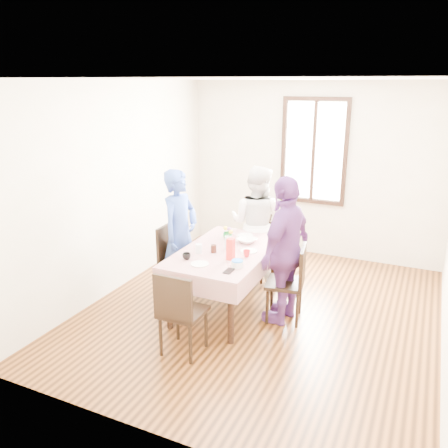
{
  "coord_description": "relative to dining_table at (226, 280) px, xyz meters",
  "views": [
    {
      "loc": [
        1.68,
        -4.72,
        2.68
      ],
      "look_at": [
        -0.43,
        -0.14,
        1.1
      ],
      "focal_mm": 36.74,
      "sensor_mm": 36.0,
      "label": 1
    }
  ],
  "objects": [
    {
      "name": "plate_near",
      "position": [
        -0.07,
        -0.53,
        0.39
      ],
      "size": [
        0.2,
        0.2,
        0.01
      ],
      "primitive_type": "cylinder",
      "color": "white",
      "rests_on": "tablecloth"
    },
    {
      "name": "serving_bowl",
      "position": [
        0.13,
        0.35,
        0.42
      ],
      "size": [
        0.28,
        0.28,
        0.06
      ],
      "primitive_type": "imported",
      "rotation": [
        0.0,
        0.0,
        -0.26
      ],
      "color": "white",
      "rests_on": "tablecloth"
    },
    {
      "name": "chair_right",
      "position": [
        0.73,
        0.05,
        0.08
      ],
      "size": [
        0.49,
        0.49,
        0.91
      ],
      "primitive_type": "cube",
      "rotation": [
        0.0,
        0.0,
        1.74
      ],
      "color": "black",
      "rests_on": "ground"
    },
    {
      "name": "person_far",
      "position": [
        0.0,
        1.02,
        0.43
      ],
      "size": [
        0.81,
        0.64,
        1.61
      ],
      "primitive_type": "imported",
      "rotation": [
        0.0,
        0.0,
        3.1
      ],
      "color": "silver",
      "rests_on": "ground"
    },
    {
      "name": "plate_far",
      "position": [
        0.01,
        0.58,
        0.39
      ],
      "size": [
        0.2,
        0.2,
        0.01
      ],
      "primitive_type": "cylinder",
      "color": "white",
      "rests_on": "tablecloth"
    },
    {
      "name": "jam_jar",
      "position": [
        -0.1,
        -0.13,
        0.43
      ],
      "size": [
        0.07,
        0.07,
        0.09
      ],
      "primitive_type": "cylinder",
      "color": "black",
      "rests_on": "tablecloth"
    },
    {
      "name": "chair_far",
      "position": [
        0.0,
        1.04,
        0.08
      ],
      "size": [
        0.46,
        0.46,
        0.91
      ],
      "primitive_type": "cube",
      "rotation": [
        0.0,
        0.0,
        3.04
      ],
      "color": "black",
      "rests_on": "ground"
    },
    {
      "name": "mug_flag",
      "position": [
        0.31,
        -0.1,
        0.43
      ],
      "size": [
        0.12,
        0.12,
        0.08
      ],
      "primitive_type": "imported",
      "rotation": [
        0.0,
        0.0,
        0.54
      ],
      "color": "red",
      "rests_on": "tablecloth"
    },
    {
      "name": "mug_green",
      "position": [
        -0.14,
        0.37,
        0.43
      ],
      "size": [
        0.12,
        0.12,
        0.09
      ],
      "primitive_type": "imported",
      "rotation": [
        0.0,
        0.0,
        0.08
      ],
      "color": "#0C7226",
      "rests_on": "tablecloth"
    },
    {
      "name": "smartphone",
      "position": [
        0.29,
        -0.57,
        0.39
      ],
      "size": [
        0.08,
        0.16,
        0.01
      ],
      "primitive_type": "cube",
      "color": "black",
      "rests_on": "tablecloth"
    },
    {
      "name": "ground",
      "position": [
        0.43,
        0.09,
        -0.38
      ],
      "size": [
        4.5,
        4.5,
        0.0
      ],
      "primitive_type": "plane",
      "color": "black",
      "rests_on": "ground"
    },
    {
      "name": "butter_lid",
      "position": [
        0.33,
        -0.42,
        0.46
      ],
      "size": [
        0.12,
        0.12,
        0.01
      ],
      "primitive_type": "cylinder",
      "color": "blue",
      "rests_on": "butter_tub"
    },
    {
      "name": "flower_vase",
      "position": [
        0.01,
        0.04,
        0.47
      ],
      "size": [
        0.08,
        0.08,
        0.16
      ],
      "primitive_type": "cylinder",
      "color": "silver",
      "rests_on": "tablecloth"
    },
    {
      "name": "plate_right",
      "position": [
        0.27,
        0.07,
        0.39
      ],
      "size": [
        0.2,
        0.2,
        0.01
      ],
      "primitive_type": "cylinder",
      "color": "white",
      "rests_on": "tablecloth"
    },
    {
      "name": "chair_left",
      "position": [
        -0.73,
        0.14,
        0.08
      ],
      "size": [
        0.42,
        0.42,
        0.91
      ],
      "primitive_type": "cube",
      "rotation": [
        0.0,
        0.0,
        -1.56
      ],
      "color": "black",
      "rests_on": "ground"
    },
    {
      "name": "back_wall",
      "position": [
        0.43,
        2.34,
        0.98
      ],
      "size": [
        4.0,
        0.0,
        4.0
      ],
      "primitive_type": "plane",
      "rotation": [
        1.57,
        0.0,
        0.0
      ],
      "color": "beige",
      "rests_on": "ground"
    },
    {
      "name": "mug_black",
      "position": [
        -0.28,
        -0.46,
        0.42
      ],
      "size": [
        0.11,
        0.11,
        0.07
      ],
      "primitive_type": "imported",
      "rotation": [
        0.0,
        0.0,
        -0.22
      ],
      "color": "black",
      "rests_on": "tablecloth"
    },
    {
      "name": "person_right",
      "position": [
        0.71,
        0.05,
        0.48
      ],
      "size": [
        0.58,
        1.06,
        1.71
      ],
      "primitive_type": "imported",
      "rotation": [
        0.0,
        0.0,
        -1.74
      ],
      "color": "#5F2E71",
      "rests_on": "ground"
    },
    {
      "name": "person_left",
      "position": [
        -0.71,
        0.14,
        0.45
      ],
      "size": [
        0.46,
        0.64,
        1.65
      ],
      "primitive_type": "imported",
      "rotation": [
        0.0,
        0.0,
        1.46
      ],
      "color": "#2D4792",
      "rests_on": "ground"
    },
    {
      "name": "butter_tub",
      "position": [
        0.33,
        -0.42,
        0.42
      ],
      "size": [
        0.13,
        0.13,
        0.07
      ],
      "primitive_type": "cylinder",
      "color": "white",
      "rests_on": "tablecloth"
    },
    {
      "name": "chair_near",
      "position": [
        0.0,
        -1.04,
        0.08
      ],
      "size": [
        0.42,
        0.42,
        0.91
      ],
      "primitive_type": "cube",
      "rotation": [
        0.0,
        0.0,
        0.0
      ],
      "color": "black",
      "rests_on": "ground"
    },
    {
      "name": "flower_bunch",
      "position": [
        0.01,
        0.04,
        0.6
      ],
      "size": [
        0.09,
        0.09,
        0.1
      ],
      "primitive_type": null,
      "color": "yellow",
      "rests_on": "flower_vase"
    },
    {
      "name": "window_pane",
      "position": [
        0.43,
        2.33,
        1.27
      ],
      "size": [
        0.9,
        0.02,
        1.5
      ],
      "primitive_type": "cube",
      "color": "white",
      "rests_on": "back_wall"
    },
    {
      "name": "juice_carton",
      "position": [
        0.17,
        -0.25,
        0.51
      ],
      "size": [
        0.08,
        0.08,
        0.25
      ],
      "primitive_type": "cube",
      "color": "red",
      "rests_on": "tablecloth"
    },
    {
      "name": "dining_table",
      "position": [
        0.0,
        0.0,
        0.0
      ],
      "size": [
        0.87,
        1.51,
        0.75
      ],
      "primitive_type": "cube",
      "color": "black",
      "rests_on": "ground"
    },
    {
      "name": "drinking_glass",
      "position": [
        -0.25,
        -0.22,
        0.44
      ],
      "size": [
        0.08,
        0.08,
        0.11
      ],
      "primitive_type": "cylinder",
      "color": "silver",
      "rests_on": "tablecloth"
    },
    {
      "name": "tablecloth",
      "position": [
        0.0,
        0.0,
        0.38
      ],
      "size": [
        0.99,
        1.63,
        0.01
      ],
      "primitive_type": "cube",
      "color": "#60020A",
      "rests_on": "dining_table"
    },
    {
      "name": "window_frame",
      "position": [
        0.43,
        2.32,
        1.27
      ],
      "size": [
        1.02,
        0.06,
        1.62
      ],
      "primitive_type": "cube",
      "color": "black",
      "rests_on": "back_wall"
    }
  ]
}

